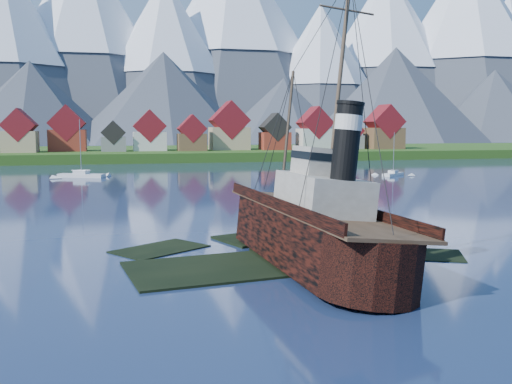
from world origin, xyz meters
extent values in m
plane|color=navy|center=(0.00, 0.00, 0.00)|extent=(1400.00, 1400.00, 0.00)
cube|color=black|center=(-3.00, -2.00, -0.32)|extent=(19.08, 11.42, 1.00)
cube|color=black|center=(6.00, 4.00, -0.38)|extent=(15.15, 9.76, 1.00)
cube|color=black|center=(2.00, 9.00, -0.28)|extent=(11.45, 9.06, 1.00)
cube|color=black|center=(12.00, -1.00, -0.42)|extent=(10.27, 8.34, 1.00)
cube|color=black|center=(-9.00, 6.00, -0.40)|extent=(9.42, 8.68, 1.00)
cube|color=black|center=(15.00, 5.00, -0.35)|extent=(6.00, 4.00, 1.00)
cube|color=#284B15|center=(0.00, 170.00, 0.00)|extent=(600.00, 80.00, 3.20)
cube|color=#3F3D38|center=(0.00, 132.00, 0.00)|extent=(600.00, 2.50, 2.00)
cube|color=tan|center=(-43.00, 150.00, 6.40)|extent=(10.50, 9.00, 6.80)
cube|color=maroon|center=(-43.00, 150.00, 11.69)|extent=(10.69, 9.18, 10.69)
cube|color=maroon|center=(-29.00, 156.00, 6.60)|extent=(12.00, 8.50, 7.20)
cube|color=maroon|center=(-29.00, 156.00, 12.36)|extent=(12.22, 8.67, 12.22)
cube|color=slate|center=(-14.00, 151.00, 5.40)|extent=(8.00, 7.00, 4.80)
cube|color=black|center=(-14.00, 151.00, 9.24)|extent=(8.15, 7.14, 8.15)
cube|color=beige|center=(-2.00, 154.00, 6.20)|extent=(11.00, 9.50, 6.40)
cube|color=maroon|center=(-2.00, 154.00, 11.38)|extent=(11.20, 9.69, 11.20)
cube|color=brown|center=(12.00, 150.00, 5.90)|extent=(9.50, 8.00, 5.80)
cube|color=maroon|center=(12.00, 150.00, 10.51)|extent=(9.67, 8.16, 9.67)
cube|color=tan|center=(26.00, 155.00, 7.00)|extent=(13.50, 10.00, 8.00)
cube|color=maroon|center=(26.00, 155.00, 13.43)|extent=(13.75, 10.20, 13.75)
cube|color=maroon|center=(42.00, 152.00, 6.10)|extent=(10.00, 8.50, 6.20)
cube|color=black|center=(42.00, 152.00, 11.00)|extent=(10.18, 8.67, 10.18)
cube|color=beige|center=(56.00, 149.00, 6.75)|extent=(11.50, 9.00, 7.50)
cube|color=maroon|center=(56.00, 149.00, 12.57)|extent=(11.71, 9.18, 11.71)
cube|color=slate|center=(71.00, 153.00, 5.50)|extent=(9.00, 7.50, 5.00)
cube|color=maroon|center=(71.00, 153.00, 9.62)|extent=(9.16, 7.65, 9.16)
cube|color=brown|center=(84.00, 151.00, 6.90)|extent=(12.50, 10.00, 7.80)
cube|color=maroon|center=(84.00, 151.00, 13.05)|extent=(12.73, 10.20, 12.73)
cone|color=#2D333D|center=(-100.00, 455.00, 73.00)|extent=(180.00, 180.00, 150.00)
cone|color=white|center=(-100.00, 455.00, 103.00)|extent=(111.60, 111.60, 90.00)
cone|color=#2D333D|center=(-40.00, 495.00, 88.00)|extent=(210.00, 210.00, 180.00)
cone|color=#2D333D|center=(30.00, 470.00, 70.50)|extent=(170.00, 170.00, 145.00)
cone|color=white|center=(30.00, 470.00, 99.50)|extent=(105.40, 105.40, 87.00)
cone|color=#2D333D|center=(100.00, 515.00, 98.00)|extent=(240.00, 240.00, 200.00)
cone|color=#2D333D|center=(170.00, 460.00, 60.50)|extent=(150.00, 150.00, 125.00)
cone|color=white|center=(170.00, 460.00, 85.50)|extent=(93.00, 93.00, 75.00)
cone|color=#2D333D|center=(250.00, 490.00, 83.00)|extent=(200.00, 200.00, 170.00)
cone|color=white|center=(250.00, 490.00, 117.00)|extent=(124.00, 124.00, 102.00)
cone|color=#2D333D|center=(330.00, 475.00, 93.00)|extent=(230.00, 230.00, 190.00)
cone|color=white|center=(330.00, 475.00, 131.00)|extent=(142.60, 142.60, 114.00)
cone|color=#2D333D|center=(400.00, 505.00, 75.50)|extent=(180.00, 180.00, 155.00)
cone|color=white|center=(400.00, 505.00, 106.50)|extent=(111.60, 111.60, 93.00)
cone|color=#2D333D|center=(-70.00, 374.00, 27.00)|extent=(120.00, 120.00, 58.00)
cone|color=#2D333D|center=(20.00, 369.00, 31.00)|extent=(136.00, 136.00, 66.00)
cone|color=#2D333D|center=(110.00, 373.00, 23.00)|extent=(110.00, 110.00, 50.00)
cone|color=#2D333D|center=(200.00, 370.00, 35.50)|extent=(150.00, 150.00, 75.00)
cone|color=#2D333D|center=(290.00, 371.00, 28.00)|extent=(124.00, 124.00, 60.00)
cube|color=black|center=(2.26, -2.45, 2.20)|extent=(6.84, 19.70, 4.10)
cone|color=black|center=(2.26, 10.33, 2.20)|extent=(6.84, 6.84, 6.84)
cylinder|color=black|center=(2.26, -12.30, 2.20)|extent=(6.84, 6.84, 4.10)
cube|color=#4C3826|center=(2.26, -2.45, 4.35)|extent=(6.70, 25.99, 0.24)
cube|color=black|center=(-1.03, -2.45, 4.79)|extent=(0.20, 25.17, 0.88)
cube|color=black|center=(5.54, -2.45, 4.79)|extent=(0.20, 25.17, 0.88)
cube|color=#ADA89E|center=(2.26, -3.92, 5.82)|extent=(5.08, 8.31, 2.93)
cube|color=#ADA89E|center=(2.26, -2.94, 8.36)|extent=(3.52, 3.91, 2.15)
cylinder|color=black|center=(2.26, -7.14, 10.02)|extent=(1.86, 1.86, 5.47)
cylinder|color=silver|center=(2.26, -7.14, 11.39)|extent=(1.95, 1.95, 1.07)
cylinder|color=#473828|center=(2.26, 5.37, 10.31)|extent=(0.27, 0.27, 11.73)
cylinder|color=#473828|center=(2.26, -4.89, 15.78)|extent=(0.31, 0.31, 12.70)
cube|color=silver|center=(-20.54, 85.23, 0.11)|extent=(10.51, 6.44, 1.38)
cube|color=silver|center=(-20.54, 85.23, 1.20)|extent=(3.55, 3.23, 0.80)
cylinder|color=gray|center=(-20.54, 85.23, 6.77)|extent=(0.16, 0.16, 11.93)
cube|color=silver|center=(48.53, 73.63, 0.09)|extent=(7.11, 6.11, 1.06)
cube|color=silver|center=(48.53, 73.63, 0.93)|extent=(2.68, 2.60, 0.62)
cylinder|color=gray|center=(48.53, 73.63, 5.23)|extent=(0.12, 0.12, 9.22)
cube|color=silver|center=(34.98, 77.02, 0.10)|extent=(8.01, 10.13, 1.25)
cube|color=silver|center=(34.98, 77.02, 1.10)|extent=(3.54, 3.71, 0.73)
cylinder|color=gray|center=(34.98, 77.02, 6.17)|extent=(0.15, 0.15, 10.87)
camera|label=1|loc=(-12.38, -45.26, 11.01)|focal=40.00mm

